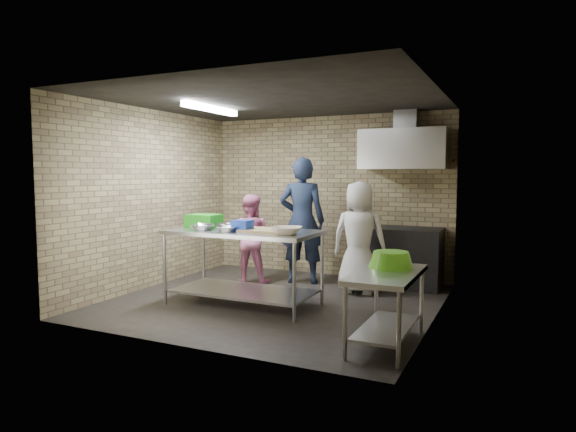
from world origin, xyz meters
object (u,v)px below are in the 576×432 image
at_px(side_counter, 386,309).
at_px(blue_tub, 243,226).
at_px(bottle_red, 410,154).
at_px(green_basin, 391,260).
at_px(bottle_green, 436,155).
at_px(prep_table, 243,268).
at_px(woman_white, 359,237).
at_px(green_crate, 204,221).
at_px(man_navy, 302,221).
at_px(stove, 401,257).
at_px(woman_pink, 250,239).

xyz_separation_m(side_counter, blue_tub, (-2.05, 0.66, 0.69)).
height_order(side_counter, bottle_red, bottle_red).
height_order(green_basin, bottle_green, bottle_green).
distance_m(prep_table, green_basin, 2.16).
xyz_separation_m(bottle_green, woman_white, (-0.91, -0.97, -1.20)).
relative_size(bottle_red, woman_white, 0.11).
bearing_deg(bottle_red, green_crate, -138.62).
distance_m(side_counter, man_navy, 3.06).
bearing_deg(green_basin, woman_white, 116.51).
xyz_separation_m(stove, green_basin, (0.43, -2.50, 0.38)).
bearing_deg(green_basin, side_counter, -85.43).
relative_size(green_basin, man_navy, 0.23).
bearing_deg(blue_tub, bottle_red, 54.76).
bearing_deg(woman_white, man_navy, -17.98).
bearing_deg(side_counter, man_navy, 129.89).
height_order(green_crate, bottle_red, bottle_red).
distance_m(side_counter, bottle_green, 3.41).
relative_size(green_crate, green_basin, 0.96).
distance_m(stove, green_basin, 2.57).
distance_m(green_basin, woman_pink, 3.15).
bearing_deg(woman_pink, bottle_green, -172.17).
bearing_deg(bottle_red, stove, -101.77).
relative_size(stove, green_basin, 2.61).
bearing_deg(bottle_green, man_navy, -160.32).
bearing_deg(prep_table, woman_pink, 115.84).
xyz_separation_m(woman_pink, woman_white, (1.77, 0.08, 0.11)).
bearing_deg(blue_tub, green_basin, -11.41).
distance_m(stove, green_crate, 3.07).
height_order(side_counter, bottle_green, bottle_green).
relative_size(woman_pink, woman_white, 0.87).
height_order(green_crate, blue_tub, green_crate).
distance_m(bottle_green, woman_pink, 3.15).
relative_size(side_counter, man_navy, 0.61).
bearing_deg(green_basin, stove, 99.76).
xyz_separation_m(side_counter, woman_pink, (-2.67, 1.95, 0.33)).
distance_m(green_basin, man_navy, 2.80).
bearing_deg(woman_pink, green_crate, 69.99).
bearing_deg(man_navy, green_crate, 44.43).
relative_size(blue_tub, bottle_red, 1.22).
bearing_deg(side_counter, green_basin, 94.57).
xyz_separation_m(bottle_green, woman_pink, (-2.67, -1.04, -1.31)).
xyz_separation_m(green_crate, bottle_green, (2.80, 2.11, 0.94)).
height_order(blue_tub, bottle_red, bottle_red).
bearing_deg(prep_table, bottle_green, 46.78).
distance_m(green_crate, woman_pink, 1.14).
bearing_deg(stove, man_navy, -163.09).
height_order(side_counter, woman_pink, woman_pink).
distance_m(bottle_red, man_navy, 1.97).
xyz_separation_m(prep_table, woman_white, (1.19, 1.27, 0.32)).
distance_m(green_crate, bottle_green, 3.63).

